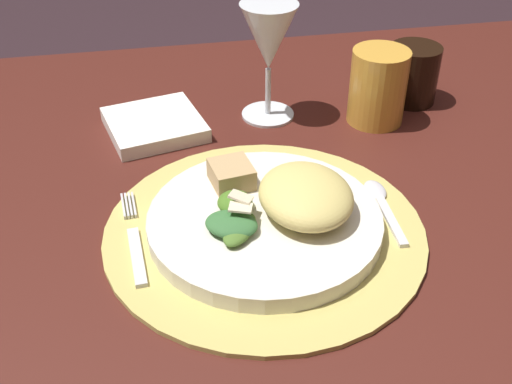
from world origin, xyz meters
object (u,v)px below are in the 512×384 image
(dining_table, at_px, (269,279))
(dark_tumbler, at_px, (413,74))
(dinner_plate, at_px, (265,222))
(amber_tumbler, at_px, (378,87))
(fork, at_px, (134,241))
(napkin, at_px, (155,125))
(spoon, at_px, (381,201))
(wine_glass, at_px, (269,41))

(dining_table, distance_m, dark_tumbler, 0.37)
(dinner_plate, relative_size, amber_tumbler, 2.45)
(fork, height_order, napkin, napkin)
(napkin, bearing_deg, spoon, -42.17)
(wine_glass, bearing_deg, dining_table, -100.74)
(wine_glass, distance_m, dark_tumbler, 0.23)
(dinner_plate, bearing_deg, spoon, 8.99)
(spoon, height_order, amber_tumbler, amber_tumbler)
(dinner_plate, relative_size, dark_tumbler, 3.01)
(napkin, distance_m, amber_tumbler, 0.31)
(wine_glass, bearing_deg, dinner_plate, -102.40)
(fork, bearing_deg, dinner_plate, -1.33)
(wine_glass, bearing_deg, fork, -127.67)
(dark_tumbler, bearing_deg, amber_tumbler, -146.27)
(fork, relative_size, amber_tumbler, 1.52)
(dining_table, xyz_separation_m, dark_tumbler, (0.25, 0.19, 0.18))
(dinner_plate, xyz_separation_m, wine_glass, (0.06, 0.26, 0.10))
(dinner_plate, distance_m, wine_glass, 0.28)
(dining_table, distance_m, fork, 0.23)
(spoon, bearing_deg, napkin, 137.83)
(dining_table, relative_size, napkin, 11.02)
(spoon, bearing_deg, wine_glass, 109.57)
(wine_glass, relative_size, dark_tumbler, 1.93)
(fork, distance_m, wine_glass, 0.34)
(spoon, bearing_deg, dining_table, 156.17)
(fork, xyz_separation_m, amber_tumbler, (0.34, 0.21, 0.04))
(spoon, distance_m, amber_tumbler, 0.21)
(dining_table, height_order, dark_tumbler, dark_tumbler)
(dinner_plate, xyz_separation_m, dark_tumbler, (0.27, 0.27, 0.03))
(dining_table, bearing_deg, napkin, 126.71)
(dinner_plate, height_order, dark_tumbler, dark_tumbler)
(fork, bearing_deg, amber_tumbler, 32.10)
(dining_table, relative_size, dark_tumbler, 15.97)
(dinner_plate, bearing_deg, napkin, 113.18)
(wine_glass, bearing_deg, dark_tumbler, 2.00)
(fork, height_order, wine_glass, wine_glass)
(fork, xyz_separation_m, dark_tumbler, (0.41, 0.26, 0.03))
(spoon, relative_size, napkin, 1.00)
(spoon, xyz_separation_m, wine_glass, (-0.08, 0.24, 0.10))
(dining_table, relative_size, dinner_plate, 5.31)
(fork, distance_m, amber_tumbler, 0.41)
(dinner_plate, bearing_deg, wine_glass, 77.60)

